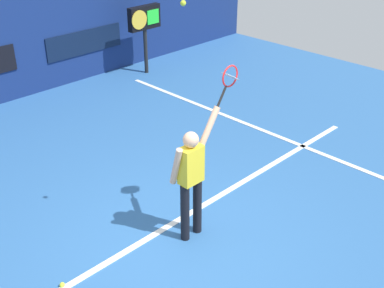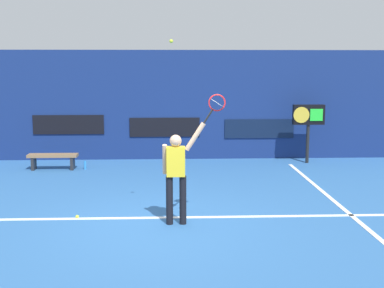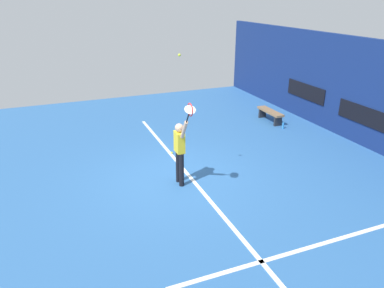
{
  "view_description": "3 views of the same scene",
  "coord_description": "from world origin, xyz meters",
  "px_view_note": "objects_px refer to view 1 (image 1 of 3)",
  "views": [
    {
      "loc": [
        -3.83,
        -4.12,
        4.65
      ],
      "look_at": [
        0.57,
        0.27,
        1.32
      ],
      "focal_mm": 46.68,
      "sensor_mm": 36.0,
      "label": 1
    },
    {
      "loc": [
        0.24,
        -8.87,
        2.93
      ],
      "look_at": [
        0.61,
        0.23,
        1.48
      ],
      "focal_mm": 46.08,
      "sensor_mm": 36.0,
      "label": 2
    },
    {
      "loc": [
        8.36,
        -2.86,
        4.69
      ],
      "look_at": [
        0.08,
        0.45,
        0.99
      ],
      "focal_mm": 33.87,
      "sensor_mm": 36.0,
      "label": 3
    }
  ],
  "objects_px": {
    "tennis_racket": "(229,79)",
    "tennis_ball": "(183,3)",
    "scoreboard_clock": "(144,21)",
    "spare_ball": "(62,285)",
    "tennis_player": "(191,176)"
  },
  "relations": [
    {
      "from": "tennis_ball",
      "to": "tennis_player",
      "type": "bearing_deg",
      "value": -32.69
    },
    {
      "from": "tennis_ball",
      "to": "spare_ball",
      "type": "bearing_deg",
      "value": 168.84
    },
    {
      "from": "tennis_racket",
      "to": "spare_ball",
      "type": "xyz_separation_m",
      "value": [
        -2.65,
        0.42,
        -2.21
      ]
    },
    {
      "from": "tennis_racket",
      "to": "tennis_ball",
      "type": "relative_size",
      "value": 8.83
    },
    {
      "from": "scoreboard_clock",
      "to": "tennis_racket",
      "type": "bearing_deg",
      "value": -120.01
    },
    {
      "from": "tennis_ball",
      "to": "spare_ball",
      "type": "relative_size",
      "value": 1.0
    },
    {
      "from": "scoreboard_clock",
      "to": "spare_ball",
      "type": "bearing_deg",
      "value": -138.29
    },
    {
      "from": "spare_ball",
      "to": "tennis_player",
      "type": "bearing_deg",
      "value": -12.16
    },
    {
      "from": "tennis_player",
      "to": "tennis_ball",
      "type": "distance_m",
      "value": 2.36
    },
    {
      "from": "tennis_player",
      "to": "tennis_racket",
      "type": "height_order",
      "value": "tennis_racket"
    },
    {
      "from": "tennis_racket",
      "to": "tennis_ball",
      "type": "xyz_separation_m",
      "value": [
        -0.8,
        0.06,
        1.12
      ]
    },
    {
      "from": "tennis_ball",
      "to": "scoreboard_clock",
      "type": "relative_size",
      "value": 0.04
    },
    {
      "from": "tennis_ball",
      "to": "spare_ball",
      "type": "height_order",
      "value": "tennis_ball"
    },
    {
      "from": "spare_ball",
      "to": "tennis_racket",
      "type": "bearing_deg",
      "value": -8.99
    },
    {
      "from": "tennis_ball",
      "to": "scoreboard_clock",
      "type": "height_order",
      "value": "tennis_ball"
    }
  ]
}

